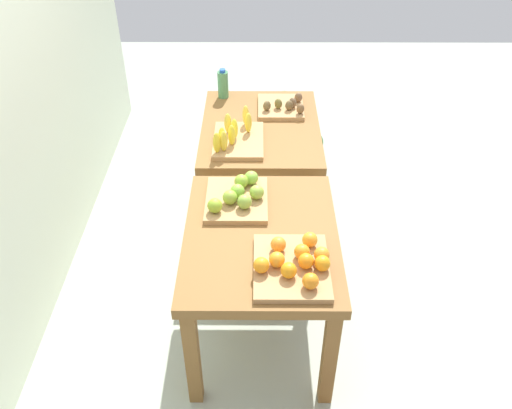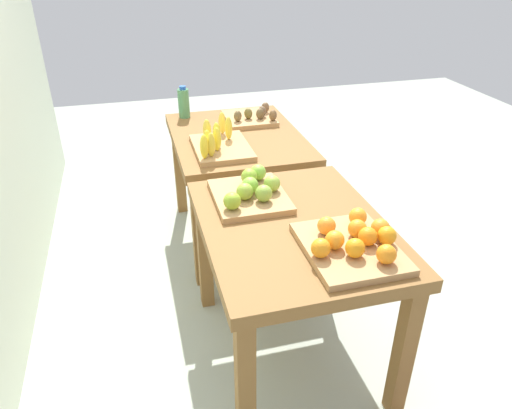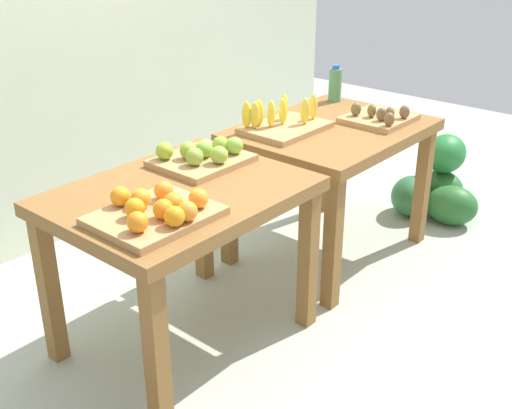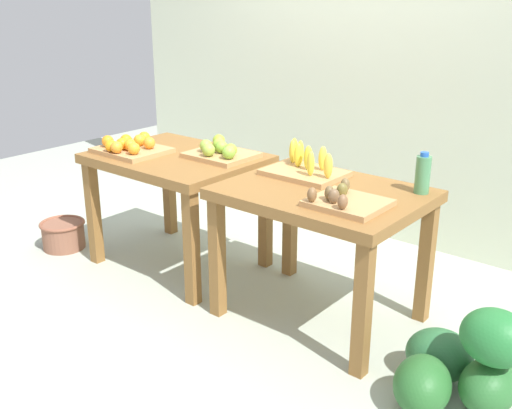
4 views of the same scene
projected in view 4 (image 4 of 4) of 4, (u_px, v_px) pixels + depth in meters
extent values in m
plane|color=#A6B09F|center=(244.00, 287.00, 3.83)|extent=(8.00, 8.00, 0.00)
cube|color=beige|center=(367.00, 27.00, 4.31)|extent=(4.40, 0.12, 3.00)
cube|color=brown|center=(176.00, 159.00, 3.92)|extent=(1.04, 0.80, 0.06)
cube|color=brown|center=(94.00, 213.00, 4.07)|extent=(0.07, 0.07, 0.70)
cube|color=brown|center=(192.00, 248.00, 3.52)|extent=(0.07, 0.07, 0.70)
cube|color=brown|center=(169.00, 189.00, 4.57)|extent=(0.07, 0.07, 0.70)
cube|color=brown|center=(266.00, 216.00, 4.02)|extent=(0.07, 0.07, 0.70)
cube|color=brown|center=(323.00, 195.00, 3.25)|extent=(1.04, 0.80, 0.06)
cube|color=brown|center=(217.00, 258.00, 3.40)|extent=(0.07, 0.07, 0.70)
cube|color=brown|center=(362.00, 310.00, 2.85)|extent=(0.07, 0.07, 0.70)
cube|color=brown|center=(290.00, 223.00, 3.90)|extent=(0.07, 0.07, 0.70)
cube|color=brown|center=(426.00, 262.00, 3.35)|extent=(0.07, 0.07, 0.70)
cube|color=tan|center=(132.00, 150.00, 3.95)|extent=(0.44, 0.36, 0.03)
sphere|color=orange|center=(134.00, 148.00, 3.78)|extent=(0.11, 0.11, 0.08)
sphere|color=orange|center=(108.00, 141.00, 3.96)|extent=(0.10, 0.10, 0.08)
sphere|color=orange|center=(117.00, 147.00, 3.81)|extent=(0.10, 0.10, 0.08)
sphere|color=orange|center=(122.00, 144.00, 3.90)|extent=(0.10, 0.10, 0.08)
sphere|color=orange|center=(144.00, 137.00, 4.07)|extent=(0.10, 0.10, 0.08)
sphere|color=orange|center=(126.00, 140.00, 3.99)|extent=(0.10, 0.10, 0.08)
sphere|color=orange|center=(149.00, 143.00, 3.92)|extent=(0.08, 0.08, 0.08)
sphere|color=orange|center=(111.00, 146.00, 3.85)|extent=(0.10, 0.10, 0.08)
sphere|color=orange|center=(139.00, 140.00, 3.99)|extent=(0.10, 0.10, 0.08)
sphere|color=orange|center=(130.00, 145.00, 3.87)|extent=(0.09, 0.09, 0.08)
cube|color=tan|center=(221.00, 155.00, 3.84)|extent=(0.40, 0.34, 0.03)
sphere|color=#83B93A|center=(222.00, 147.00, 3.81)|extent=(0.10, 0.10, 0.08)
sphere|color=#94B92F|center=(219.00, 140.00, 3.98)|extent=(0.09, 0.09, 0.08)
sphere|color=#8AB13E|center=(206.00, 146.00, 3.84)|extent=(0.11, 0.11, 0.08)
sphere|color=#86C03E|center=(229.00, 153.00, 3.68)|extent=(0.11, 0.11, 0.08)
sphere|color=#93B940|center=(209.00, 150.00, 3.74)|extent=(0.11, 0.11, 0.08)
sphere|color=#91B138|center=(219.00, 144.00, 3.88)|extent=(0.11, 0.11, 0.08)
sphere|color=#8BB133|center=(231.00, 150.00, 3.74)|extent=(0.08, 0.08, 0.08)
cube|color=tan|center=(304.00, 173.00, 3.47)|extent=(0.44, 0.32, 0.03)
ellipsoid|color=yellow|center=(294.00, 149.00, 3.63)|extent=(0.06, 0.07, 0.14)
ellipsoid|color=yellow|center=(300.00, 152.00, 3.57)|extent=(0.07, 0.06, 0.14)
ellipsoid|color=yellow|center=(298.00, 155.00, 3.51)|extent=(0.06, 0.07, 0.14)
ellipsoid|color=yellow|center=(308.00, 158.00, 3.46)|extent=(0.06, 0.06, 0.14)
ellipsoid|color=yellow|center=(311.00, 163.00, 3.35)|extent=(0.07, 0.07, 0.14)
ellipsoid|color=yellow|center=(293.00, 151.00, 3.59)|extent=(0.06, 0.07, 0.14)
ellipsoid|color=yellow|center=(328.00, 166.00, 3.30)|extent=(0.06, 0.06, 0.14)
ellipsoid|color=yellow|center=(323.00, 158.00, 3.45)|extent=(0.06, 0.06, 0.14)
cube|color=tan|center=(348.00, 203.00, 2.99)|extent=(0.36, 0.32, 0.03)
ellipsoid|color=brown|center=(334.00, 196.00, 2.93)|extent=(0.07, 0.07, 0.07)
ellipsoid|color=brown|center=(345.00, 185.00, 3.09)|extent=(0.07, 0.07, 0.07)
ellipsoid|color=brown|center=(342.00, 190.00, 3.01)|extent=(0.07, 0.07, 0.07)
ellipsoid|color=brown|center=(329.00, 193.00, 2.97)|extent=(0.07, 0.07, 0.07)
ellipsoid|color=brown|center=(343.00, 202.00, 2.85)|extent=(0.06, 0.06, 0.07)
ellipsoid|color=brown|center=(312.00, 195.00, 2.95)|extent=(0.07, 0.07, 0.07)
cylinder|color=#4C8C59|center=(423.00, 175.00, 3.15)|extent=(0.08, 0.08, 0.20)
cylinder|color=blue|center=(425.00, 154.00, 3.11)|extent=(0.04, 0.04, 0.02)
ellipsoid|color=#28632C|center=(488.00, 386.00, 2.68)|extent=(0.26, 0.32, 0.24)
ellipsoid|color=#2C693B|center=(439.00, 355.00, 2.89)|extent=(0.37, 0.34, 0.25)
ellipsoid|color=#276029|center=(422.00, 385.00, 2.68)|extent=(0.33, 0.37, 0.25)
ellipsoid|color=#257333|center=(495.00, 338.00, 2.60)|extent=(0.30, 0.25, 0.25)
cylinder|color=brown|center=(63.00, 236.00, 4.37)|extent=(0.29, 0.29, 0.19)
torus|color=brown|center=(62.00, 223.00, 4.34)|extent=(0.32, 0.32, 0.02)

